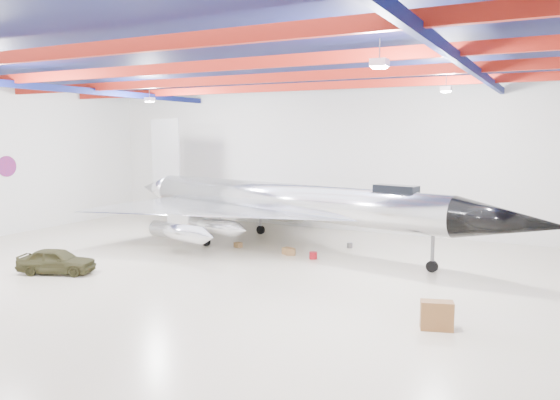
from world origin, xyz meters
The scene contains 14 objects.
floor centered at (0.00, 0.00, 0.00)m, with size 40.00×40.00×0.00m, color beige.
wall_back centered at (0.00, 15.00, 5.50)m, with size 40.00×40.00×0.00m, color silver.
ceiling centered at (0.00, 0.00, 11.00)m, with size 40.00×40.00×0.00m, color #0A0F38.
ceiling_structure centered at (0.00, 0.00, 10.32)m, with size 39.50×29.50×1.08m.
wall_roundel centered at (-19.94, 2.00, 5.00)m, with size 1.50×1.50×0.10m, color #B21414.
jet_aircraft centered at (-0.02, 6.95, 2.78)m, with size 30.82×20.88×8.47m.
jeep centered at (-7.84, -4.32, 0.68)m, with size 1.60×3.99×1.36m, color #34331A.
desk centered at (11.73, -3.68, 0.55)m, with size 1.20×0.60×1.10m, color brown.
crate_ply centered at (-2.75, 5.70, 0.16)m, with size 0.47×0.38×0.33m, color olive.
parts_bin centered at (1.04, 5.34, 0.21)m, with size 0.60×0.48×0.42m, color olive.
crate_small centered at (-6.73, 8.19, 0.12)m, with size 0.35×0.28×0.25m, color #59595B.
tool_chest centered at (2.92, 4.91, 0.21)m, with size 0.47×0.47×0.43m, color maroon.
oil_barrel centered at (1.29, 5.23, 0.19)m, with size 0.54×0.44×0.38m, color olive.
spares_box centered at (3.76, 8.88, 0.16)m, with size 0.36×0.36×0.33m, color #59595B.
Camera 1 is at (15.49, -24.05, 7.36)m, focal length 35.00 mm.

